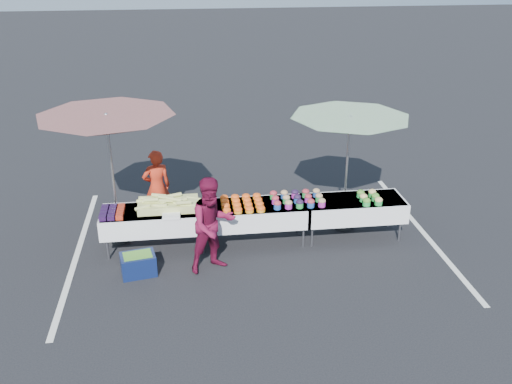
{
  "coord_description": "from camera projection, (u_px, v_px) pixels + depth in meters",
  "views": [
    {
      "loc": [
        -1.19,
        -9.15,
        5.07
      ],
      "look_at": [
        0.0,
        0.0,
        1.0
      ],
      "focal_mm": 40.0,
      "sensor_mm": 36.0,
      "label": 1
    }
  ],
  "objects": [
    {
      "name": "stripe_left",
      "position": [
        77.0,
        253.0,
        10.11
      ],
      "size": [
        0.1,
        5.0,
        0.0
      ],
      "primitive_type": "cube",
      "color": "silver",
      "rests_on": "ground"
    },
    {
      "name": "plastic_bags",
      "position": [
        171.0,
        216.0,
        9.73
      ],
      "size": [
        0.3,
        0.25,
        0.05
      ],
      "primitive_type": "cube",
      "color": "white",
      "rests_on": "table_left"
    },
    {
      "name": "customer",
      "position": [
        213.0,
        225.0,
        9.31
      ],
      "size": [
        0.97,
        0.88,
        1.65
      ],
      "primitive_type": "imported",
      "rotation": [
        0.0,
        0.0,
        0.38
      ],
      "color": "maroon",
      "rests_on": "ground"
    },
    {
      "name": "stripe_right",
      "position": [
        422.0,
        231.0,
        10.86
      ],
      "size": [
        0.1,
        5.0,
        0.0
      ],
      "primitive_type": "cube",
      "color": "silver",
      "rests_on": "ground"
    },
    {
      "name": "umbrella_left",
      "position": [
        107.0,
        126.0,
        9.67
      ],
      "size": [
        2.67,
        2.67,
        2.42
      ],
      "rotation": [
        0.0,
        0.0,
        -0.13
      ],
      "color": "black",
      "rests_on": "ground"
    },
    {
      "name": "vendor",
      "position": [
        157.0,
        187.0,
        10.95
      ],
      "size": [
        0.62,
        0.49,
        1.48
      ],
      "primitive_type": "imported",
      "rotation": [
        0.0,
        0.0,
        3.42
      ],
      "color": "red",
      "rests_on": "ground"
    },
    {
      "name": "bean_baskets",
      "position": [
        369.0,
        197.0,
        10.31
      ],
      "size": [
        0.36,
        0.5,
        0.15
      ],
      "color": "green",
      "rests_on": "table_right"
    },
    {
      "name": "ground",
      "position": [
        256.0,
        242.0,
        10.49
      ],
      "size": [
        80.0,
        80.0,
        0.0
      ],
      "primitive_type": "plane",
      "color": "black"
    },
    {
      "name": "table_right",
      "position": [
        353.0,
        208.0,
        10.47
      ],
      "size": [
        1.86,
        0.81,
        0.75
      ],
      "color": "white",
      "rests_on": "ground"
    },
    {
      "name": "table_left",
      "position": [
        155.0,
        219.0,
        10.04
      ],
      "size": [
        1.86,
        0.81,
        0.75
      ],
      "color": "white",
      "rests_on": "ground"
    },
    {
      "name": "berry_punnets",
      "position": [
        112.0,
        212.0,
        9.82
      ],
      "size": [
        0.4,
        0.54,
        0.08
      ],
      "color": "black",
      "rests_on": "table_left"
    },
    {
      "name": "corn_pile",
      "position": [
        168.0,
        204.0,
        10.0
      ],
      "size": [
        1.16,
        0.57,
        0.26
      ],
      "color": "#DAD76F",
      "rests_on": "table_left"
    },
    {
      "name": "storage_bin",
      "position": [
        138.0,
        264.0,
        9.4
      ],
      "size": [
        0.62,
        0.5,
        0.37
      ],
      "rotation": [
        0.0,
        0.0,
        0.19
      ],
      "color": "#0C1840",
      "rests_on": "ground"
    },
    {
      "name": "potato_cups",
      "position": [
        297.0,
        198.0,
        10.24
      ],
      "size": [
        0.94,
        0.58,
        0.16
      ],
      "color": "#204999",
      "rests_on": "table_right"
    },
    {
      "name": "table_center",
      "position": [
        256.0,
        213.0,
        10.25
      ],
      "size": [
        1.86,
        0.81,
        0.75
      ],
      "color": "white",
      "rests_on": "ground"
    },
    {
      "name": "carrot_bowls",
      "position": [
        242.0,
        203.0,
        10.13
      ],
      "size": [
        0.75,
        0.69,
        0.11
      ],
      "color": "orange",
      "rests_on": "table_center"
    },
    {
      "name": "umbrella_right",
      "position": [
        350.0,
        126.0,
        10.24
      ],
      "size": [
        2.18,
        2.18,
        2.23
      ],
      "rotation": [
        0.0,
        0.0,
        0.0
      ],
      "color": "black",
      "rests_on": "ground"
    }
  ]
}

